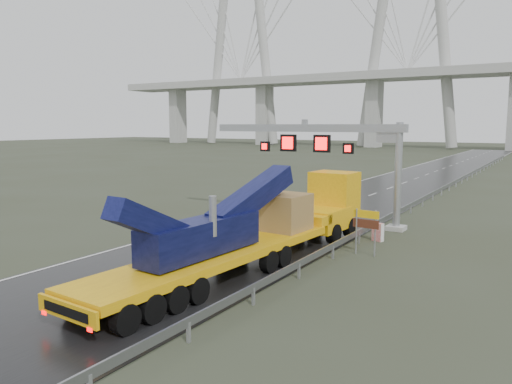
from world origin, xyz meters
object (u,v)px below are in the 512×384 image
Objects in this scene: sign_gantry at (331,145)px; striped_barrier at (378,232)px; exit_sign_pair at (366,223)px; heavy_haul_truck at (270,223)px.

sign_gantry is 7.88m from striped_barrier.
sign_gantry reaches higher than exit_sign_pair.
sign_gantry is at bearing 130.35° from exit_sign_pair.
heavy_haul_truck is (1.14, -10.65, -3.72)m from sign_gantry.
exit_sign_pair is (4.06, 3.28, -0.13)m from heavy_haul_truck.
sign_gantry is at bearing 157.50° from striped_barrier.
exit_sign_pair is (5.20, -7.37, -3.85)m from sign_gantry.
heavy_haul_truck reaches higher than striped_barrier.
sign_gantry is 13.50× the size of striped_barrier.
exit_sign_pair is at bearing -54.83° from sign_gantry.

